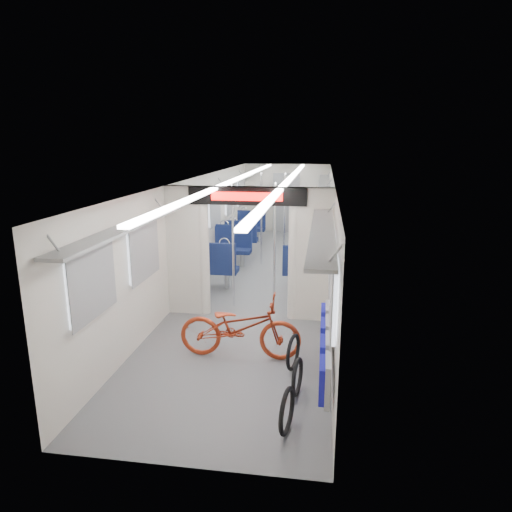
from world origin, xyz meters
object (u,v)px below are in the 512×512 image
Objects in this scene: stanchion_near_left at (233,247)px; stanchion_near_right at (275,243)px; seat_bay_near_right at (307,256)px; seat_bay_far_right at (311,231)px; stanchion_far_right at (284,220)px; seat_bay_near_left at (225,253)px; bicycle at (240,327)px; bike_hoop_a at (287,413)px; stanchion_far_left at (261,219)px; flip_bench at (325,346)px; bike_hoop_b at (297,379)px; bike_hoop_c at (293,354)px; seat_bay_far_left at (247,230)px.

stanchion_near_right is (0.72, 0.46, 0.00)m from stanchion_near_left.
seat_bay_near_right is 1.01× the size of seat_bay_far_right.
stanchion_near_right is at bearing -89.12° from stanchion_far_right.
seat_bay_near_left is at bearing -135.86° from stanchion_far_right.
bicycle reaches higher than bike_hoop_a.
stanchion_near_left is at bearing 109.34° from bike_hoop_a.
bike_hoop_a is 7.00m from stanchion_far_left.
flip_bench is at bearing -84.96° from seat_bay_near_right.
bike_hoop_c is at bearing 98.42° from bike_hoop_b.
seat_bay_near_left is 0.96× the size of stanchion_far_left.
flip_bench is 0.90× the size of stanchion_near_left.
bike_hoop_a is 4.35m from stanchion_near_right.
stanchion_far_right is (-0.61, 5.44, 0.92)m from bike_hoop_c.
stanchion_near_left and stanchion_far_left have the same top height.
bike_hoop_c is 7.47m from seat_bay_far_left.
bicycle is 1.88m from bike_hoop_a.
stanchion_near_right is (-0.60, 4.21, 0.91)m from bike_hoop_a.
stanchion_far_right is at bearing -108.34° from seat_bay_far_right.
stanchion_far_left is (0.69, 1.20, 0.59)m from seat_bay_near_left.
seat_bay_near_right is (-0.09, 4.94, 0.33)m from bike_hoop_b.
seat_bay_far_left is at bearing 110.74° from stanchion_far_left.
bike_hoop_a is at bearing -84.68° from stanchion_far_right.
seat_bay_near_left is at bearing -177.56° from seat_bay_near_right.
seat_bay_near_left is at bearing 14.50° from bicycle.
seat_bay_far_right reaches higher than bicycle.
flip_bench is 4.77m from seat_bay_near_right.
bike_hoop_c is 0.26× the size of seat_bay_far_left.
seat_bay_far_right is (-0.42, 7.74, -0.04)m from flip_bench.
seat_bay_near_left is 0.96× the size of stanchion_near_right.
seat_bay_near_left is (-1.90, 5.64, 0.32)m from bike_hoop_a.
bike_hoop_c is (-0.09, 0.64, 0.01)m from bike_hoop_b.
stanchion_near_left is at bearing -104.56° from seat_bay_far_right.
seat_bay_far_right is 5.16m from stanchion_near_left.
bike_hoop_a is 0.25× the size of seat_bay_near_right.
bike_hoop_c is (-0.42, 0.45, -0.35)m from flip_bench.
stanchion_far_left is (0.10, 3.09, 0.00)m from stanchion_near_left.
seat_bay_far_right reaches higher than bike_hoop_c.
stanchion_near_left is 3.09m from stanchion_far_left.
bike_hoop_b is 0.21× the size of stanchion_near_left.
flip_bench is at bearing -86.90° from seat_bay_far_right.
flip_bench is 4.31× the size of bike_hoop_b.
flip_bench is at bearing -80.09° from stanchion_far_right.
bike_hoop_a is 0.78m from bike_hoop_b.
seat_bay_far_right is (1.87, 3.06, -0.02)m from seat_bay_near_left.
bike_hoop_b is at bearing 85.26° from bike_hoop_a.
bicycle is 3.64× the size of bike_hoop_b.
flip_bench is 1.10m from bike_hoop_a.
stanchion_near_right is at bearing -5.68° from bicycle.
bicycle is at bearing -100.99° from seat_bay_near_right.
stanchion_far_left reaches higher than seat_bay_far_right.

